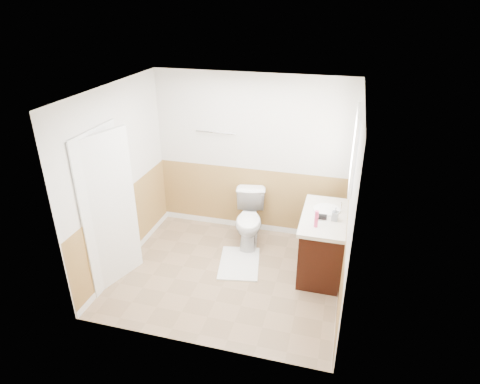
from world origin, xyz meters
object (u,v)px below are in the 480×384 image
(toilet, at_px, (249,220))
(lotion_bottle, at_px, (316,219))
(soap_dispenser, at_px, (335,214))
(vanity_cabinet, at_px, (323,244))
(bath_mat, at_px, (239,263))

(toilet, distance_m, lotion_bottle, 1.38)
(lotion_bottle, height_order, soap_dispenser, lotion_bottle)
(soap_dispenser, bearing_deg, vanity_cabinet, 140.94)
(vanity_cabinet, relative_size, lotion_bottle, 5.00)
(lotion_bottle, bearing_deg, toilet, 144.75)
(toilet, relative_size, vanity_cabinet, 0.73)
(toilet, bearing_deg, lotion_bottle, -45.71)
(vanity_cabinet, height_order, soap_dispenser, soap_dispenser)
(vanity_cabinet, bearing_deg, soap_dispenser, -39.06)
(toilet, bearing_deg, bath_mat, -100.46)
(toilet, xyz_separation_m, bath_mat, (0.00, -0.59, -0.39))
(vanity_cabinet, bearing_deg, lotion_bottle, -107.07)
(bath_mat, xyz_separation_m, lotion_bottle, (1.03, -0.14, 0.95))
(toilet, distance_m, bath_mat, 0.71)
(bath_mat, relative_size, vanity_cabinet, 0.73)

